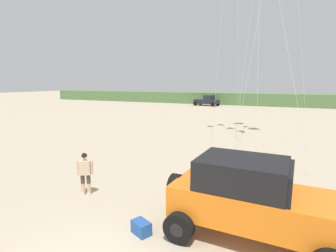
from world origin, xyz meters
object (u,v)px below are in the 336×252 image
at_px(cooler_box, 141,228).
at_px(distant_pickup, 207,101).
at_px(person_watching, 85,171).
at_px(jeep, 252,198).

height_order(cooler_box, distant_pickup, distant_pickup).
bearing_deg(cooler_box, distant_pickup, 128.61).
height_order(person_watching, cooler_box, person_watching).
distance_m(jeep, cooler_box, 3.19).
relative_size(jeep, distant_pickup, 1.01).
xyz_separation_m(person_watching, cooler_box, (3.29, -1.40, -0.75)).
distance_m(jeep, person_watching, 6.14).
height_order(person_watching, distant_pickup, distant_pickup).
xyz_separation_m(jeep, cooler_box, (-2.84, -1.05, -1.01)).
bearing_deg(distant_pickup, jeep, -72.03).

